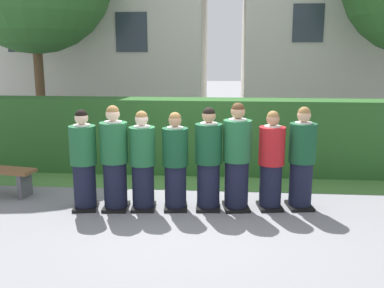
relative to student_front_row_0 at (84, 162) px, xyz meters
The scene contains 13 objects.
ground_plane 1.86m from the student_front_row_0, ahead, with size 60.00×60.00×0.00m, color slate.
student_front_row_0 is the anchor object (origin of this frame).
student_front_row_1 0.48m from the student_front_row_0, ahead, with size 0.43×0.53×1.65m.
student_front_row_2 0.92m from the student_front_row_0, ahead, with size 0.41×0.48×1.57m.
student_front_row_3 1.43m from the student_front_row_0, ahead, with size 0.40×0.48×1.55m.
student_front_row_4 1.95m from the student_front_row_0, ahead, with size 0.42×0.48×1.62m.
student_front_row_5 2.40m from the student_front_row_0, ahead, with size 0.45×0.53×1.69m.
student_in_red_blazer 2.94m from the student_front_row_0, ahead, with size 0.42×0.49×1.57m.
student_front_row_7 3.42m from the student_front_row_0, ahead, with size 0.43×0.51×1.63m.
hedge 2.86m from the student_front_row_0, 53.82° to the left, with size 8.87×0.70×1.51m.
school_building_main 8.76m from the student_front_row_0, 104.90° to the left, with size 7.57×3.84×6.94m.
school_building_annex 11.20m from the student_front_row_0, 56.11° to the left, with size 7.03×3.89×7.23m.
lawn_strip 2.39m from the student_front_row_0, 41.77° to the left, with size 8.87×0.90×0.01m, color #477A38.
Camera 1 is at (0.55, -6.69, 2.47)m, focal length 41.53 mm.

